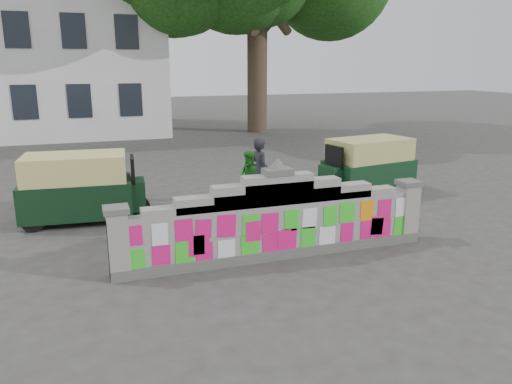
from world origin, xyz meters
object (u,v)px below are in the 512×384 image
cyclist_bike (260,194)px  rickshaw_left (80,187)px  rickshaw_right (367,165)px  pedestrian (251,179)px  cyclist_rider (260,181)px

cyclist_bike → rickshaw_left: 4.42m
cyclist_bike → rickshaw_right: rickshaw_right is taller
pedestrian → rickshaw_left: bearing=-133.4°
pedestrian → cyclist_bike: bearing=-35.9°
rickshaw_left → rickshaw_right: rickshaw_left is taller
cyclist_rider → rickshaw_right: cyclist_rider is taller
cyclist_rider → pedestrian: 0.61m
pedestrian → rickshaw_right: 3.70m
cyclist_bike → rickshaw_left: size_ratio=0.63×
pedestrian → rickshaw_left: (-4.27, 0.23, 0.10)m
rickshaw_left → rickshaw_right: 7.96m
cyclist_bike → cyclist_rider: 0.35m
rickshaw_left → cyclist_rider: bearing=-6.1°
pedestrian → rickshaw_right: (3.69, 0.25, 0.09)m
cyclist_rider → rickshaw_left: 4.40m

